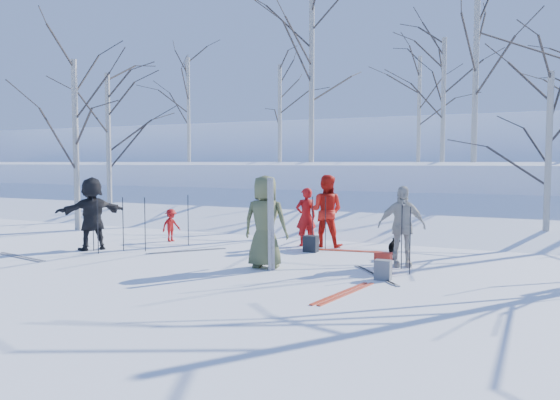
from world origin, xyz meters
The scene contains 39 objects.
ground centered at (0.00, 0.00, 0.00)m, with size 120.00×120.00×0.00m, color white.
snow_ramp centered at (0.00, 7.00, 0.15)m, with size 70.00×9.50×1.40m, color white.
snow_plateau centered at (0.00, 17.00, 1.00)m, with size 70.00×18.00×2.20m, color white.
far_hill centered at (0.00, 38.00, 2.00)m, with size 90.00×30.00×6.00m, color white.
skier_olive_center centered at (0.48, -0.24, 0.97)m, with size 0.95×0.62×1.94m, color #4A5130.
skier_red_north centered at (0.08, 2.93, 0.77)m, with size 0.56×0.37×1.54m, color #AA100F.
skier_redor_behind centered at (0.62, 3.00, 0.94)m, with size 0.91×0.71×1.88m, color red.
skier_red_seated centered at (-3.60, 2.02, 0.45)m, with size 0.59×0.34×0.91m, color #AA100F.
skier_cream_east centered at (3.01, 1.17, 0.86)m, with size 1.00×0.42×1.71m, color beige.
skier_grey_west centered at (-4.53, 0.00, 0.92)m, with size 1.70×0.54×1.84m, color black.
dog centered at (2.68, 1.93, 0.26)m, with size 0.28×0.61×0.51m, color black.
upright_ski_left centered at (0.72, -0.52, 0.95)m, with size 0.07×0.02×1.90m, color silver.
upright_ski_right centered at (0.78, -0.50, 0.95)m, with size 0.07×0.02×1.90m, color silver.
ski_pair_a centered at (1.23, 2.54, 0.01)m, with size 1.91×0.50×0.02m, color red, non-canonical shape.
ski_pair_b centered at (-5.22, -1.55, 0.01)m, with size 1.90×0.58×0.02m, color silver, non-canonical shape.
ski_pair_c centered at (2.70, -1.68, 0.01)m, with size 0.52×1.91×0.02m, color red, non-canonical shape.
ski_pair_d centered at (-2.23, 0.80, 0.01)m, with size 1.36×1.59×0.02m, color silver, non-canonical shape.
ski_pair_e centered at (2.78, -0.01, 0.01)m, with size 1.34×1.61×0.02m, color silver, non-canonical shape.
ski_pole_a centered at (0.47, 2.43, 0.67)m, with size 0.02×0.02×1.34m, color black.
ski_pole_b centered at (0.75, 2.60, 0.67)m, with size 0.02×0.02×1.34m, color black.
ski_pole_c centered at (3.08, 0.88, 0.67)m, with size 0.02×0.02×1.34m, color black.
ski_pole_d centered at (-3.16, 0.37, 0.67)m, with size 0.02×0.02×1.34m, color black.
ski_pole_e centered at (-4.38, -0.11, 0.67)m, with size 0.02×0.02×1.34m, color black.
ski_pole_f centered at (-3.73, 0.23, 0.67)m, with size 0.02×0.02×1.34m, color black.
ski_pole_g centered at (3.35, 0.39, 0.67)m, with size 0.02×0.02×1.34m, color black.
ski_pole_h centered at (-2.80, 1.69, 0.67)m, with size 0.02×0.02×1.34m, color black.
ski_pole_i centered at (-3.95, -0.41, 0.67)m, with size 0.02×0.02×1.34m, color black.
backpack_red centered at (2.86, 0.25, 0.21)m, with size 0.32×0.22×0.42m, color #A72519.
backpack_grey centered at (3.01, -0.35, 0.19)m, with size 0.30×0.20×0.38m, color #575A5F.
backpack_dark centered at (0.58, 2.06, 0.20)m, with size 0.34×0.24×0.40m, color black.
birch_plateau_a centered at (3.46, 10.58, 5.59)m, with size 5.35×5.35×6.78m, color silver, non-canonical shape.
birch_plateau_b centered at (0.26, 16.74, 4.76)m, with size 4.18×4.18×5.11m, color silver, non-canonical shape.
birch_plateau_c centered at (2.20, 11.57, 4.58)m, with size 3.94×3.94×4.77m, color silver, non-canonical shape.
birch_plateau_e centered at (-11.76, 14.65, 5.04)m, with size 4.57×4.57×5.68m, color silver, non-canonical shape.
birch_plateau_h centered at (-5.16, 12.35, 4.41)m, with size 3.70×3.70×4.42m, color silver, non-canonical shape.
birch_plateau_i centered at (-2.68, 10.10, 5.67)m, with size 5.46×5.46×6.94m, color silver, non-canonical shape.
birch_edge_a centered at (-7.95, 2.85, 2.74)m, with size 4.44×4.44×5.48m, color silver, non-canonical shape.
birch_edge_d centered at (-9.04, 5.53, 2.76)m, with size 4.47×4.47×5.53m, color silver, non-canonical shape.
birch_edge_e centered at (5.82, 5.50, 2.27)m, with size 3.78×3.78×4.54m, color silver, non-canonical shape.
Camera 1 is at (5.59, -10.30, 2.21)m, focal length 35.00 mm.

